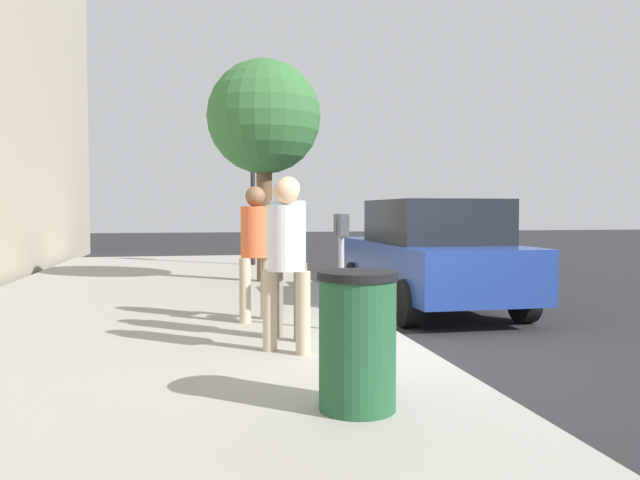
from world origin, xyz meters
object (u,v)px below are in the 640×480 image
object	(u,v)px
parking_officer	(255,242)
traffic_signal	(257,174)
street_tree	(264,119)
trash_bin	(357,340)
parking_meter	(341,247)
parked_sedan_near	(431,254)
pedestrian_bystander	(286,251)
pedestrian_at_meter	(288,242)

from	to	relation	value
parking_officer	traffic_signal	size ratio (longest dim) A/B	0.49
street_tree	trash_bin	distance (m)	8.86
street_tree	parking_officer	bearing A→B (deg)	172.29
trash_bin	street_tree	bearing A→B (deg)	-1.68
traffic_signal	parking_meter	bearing A→B (deg)	-179.35
street_tree	traffic_signal	xyz separation A→B (m)	(3.93, -0.23, -0.88)
parking_officer	trash_bin	size ratio (longest dim) A/B	1.75
trash_bin	parked_sedan_near	bearing A→B (deg)	-26.64
pedestrian_bystander	parking_officer	world-z (taller)	pedestrian_bystander
parking_meter	traffic_signal	bearing A→B (deg)	0.65
parking_meter	parking_officer	world-z (taller)	parking_officer
street_tree	pedestrian_bystander	bearing A→B (deg)	175.66
parked_sedan_near	traffic_signal	distance (m)	7.69
pedestrian_at_meter	parking_officer	bearing A→B (deg)	67.68
pedestrian_at_meter	pedestrian_bystander	world-z (taller)	pedestrian_at_meter
street_tree	trash_bin	size ratio (longest dim) A/B	4.46
pedestrian_at_meter	pedestrian_bystander	distance (m)	0.70
pedestrian_bystander	parked_sedan_near	xyz separation A→B (m)	(3.22, -2.82, -0.30)
pedestrian_bystander	traffic_signal	distance (m)	10.53
parking_officer	trash_bin	world-z (taller)	parking_officer
parking_meter	trash_bin	world-z (taller)	parking_meter
parking_meter	parked_sedan_near	world-z (taller)	parked_sedan_near
pedestrian_at_meter	street_tree	size ratio (longest dim) A/B	0.41
pedestrian_at_meter	traffic_signal	size ratio (longest dim) A/B	0.51
pedestrian_bystander	street_tree	xyz separation A→B (m)	(6.49, -0.49, 2.26)
pedestrian_at_meter	trash_bin	distance (m)	2.66
pedestrian_at_meter	street_tree	distance (m)	6.22
pedestrian_at_meter	trash_bin	world-z (taller)	pedestrian_at_meter
traffic_signal	trash_bin	bearing A→B (deg)	177.81
parking_officer	parked_sedan_near	size ratio (longest dim) A/B	0.40
parked_sedan_near	traffic_signal	xyz separation A→B (m)	(7.20, 2.10, 1.68)
parking_meter	pedestrian_at_meter	world-z (taller)	pedestrian_at_meter
pedestrian_at_meter	parking_officer	distance (m)	1.25
parking_meter	trash_bin	bearing A→B (deg)	168.94
pedestrian_at_meter	trash_bin	xyz separation A→B (m)	(-2.60, -0.12, -0.58)
pedestrian_at_meter	parking_officer	size ratio (longest dim) A/B	1.04
pedestrian_bystander	street_tree	distance (m)	6.89
pedestrian_bystander	parked_sedan_near	distance (m)	4.29
parked_sedan_near	trash_bin	bearing A→B (deg)	153.36
pedestrian_at_meter	parked_sedan_near	bearing A→B (deg)	9.29
parked_sedan_near	traffic_signal	size ratio (longest dim) A/B	1.22
pedestrian_at_meter	street_tree	xyz separation A→B (m)	(5.80, -0.37, 2.22)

